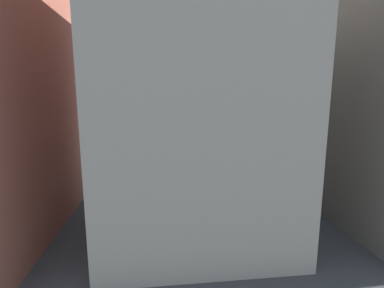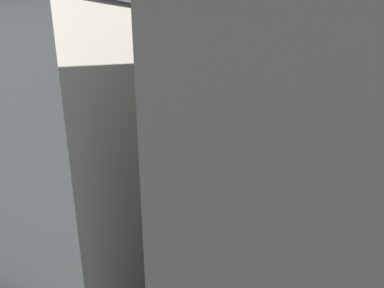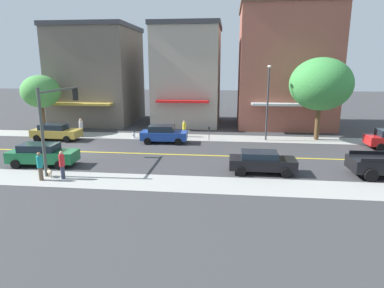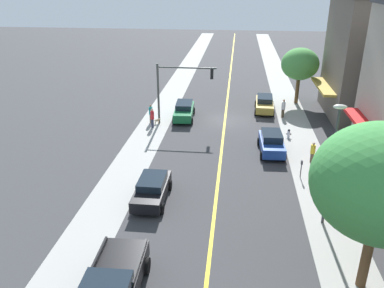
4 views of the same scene
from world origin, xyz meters
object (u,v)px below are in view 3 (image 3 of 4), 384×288
(traffic_light_mast, at_px, (55,112))
(pedestrian_yellow_shirt, at_px, (184,128))
(green_sedan_right_curb, at_px, (42,154))
(pedestrian_red_shirt, at_px, (62,164))
(street_tree_right_corner, at_px, (321,84))
(fire_hydrant, at_px, (134,134))
(parking_meter, at_px, (209,131))
(street_tree_left_near, at_px, (41,92))
(street_lamp, at_px, (268,95))
(blue_sedan_left_curb, at_px, (164,134))
(pedestrian_white_shirt, at_px, (81,127))
(pedestrian_teal_shirt, at_px, (40,165))
(black_sedan_right_curb, at_px, (262,162))
(gold_sedan_left_curb, at_px, (56,132))
(small_dog, at_px, (49,172))

(traffic_light_mast, distance_m, pedestrian_yellow_shirt, 13.68)
(green_sedan_right_curb, relative_size, pedestrian_red_shirt, 2.66)
(traffic_light_mast, bearing_deg, street_tree_right_corner, -60.41)
(fire_hydrant, bearing_deg, parking_meter, 90.08)
(street_tree_left_near, bearing_deg, street_lamp, 86.49)
(street_lamp, bearing_deg, pedestrian_yellow_shirt, -94.78)
(street_tree_left_near, relative_size, blue_sedan_left_curb, 1.41)
(street_tree_right_corner, height_order, green_sedan_right_curb, street_tree_right_corner)
(traffic_light_mast, distance_m, green_sedan_right_curb, 3.44)
(fire_hydrant, distance_m, blue_sedan_left_curb, 3.76)
(parking_meter, distance_m, pedestrian_white_shirt, 12.74)
(fire_hydrant, height_order, pedestrian_white_shirt, pedestrian_white_shirt)
(street_tree_right_corner, xyz_separation_m, traffic_light_mast, (11.34, -19.96, -1.35))
(pedestrian_teal_shirt, bearing_deg, street_lamp, -29.61)
(parking_meter, xyz_separation_m, street_lamp, (-0.51, 5.38, 3.42))
(pedestrian_yellow_shirt, bearing_deg, pedestrian_red_shirt, 78.75)
(traffic_light_mast, distance_m, pedestrian_white_shirt, 10.89)
(fire_hydrant, relative_size, pedestrian_teal_shirt, 0.42)
(green_sedan_right_curb, xyz_separation_m, pedestrian_white_shirt, (-9.64, -1.49, 0.14))
(black_sedan_right_curb, relative_size, pedestrian_red_shirt, 2.39)
(street_tree_right_corner, bearing_deg, blue_sedan_left_curb, -78.07)
(pedestrian_red_shirt, height_order, pedestrian_white_shirt, pedestrian_white_shirt)
(street_tree_right_corner, relative_size, black_sedan_right_curb, 1.78)
(green_sedan_right_curb, distance_m, gold_sedan_left_curb, 8.56)
(gold_sedan_left_curb, xyz_separation_m, pedestrian_teal_shirt, (10.89, 4.82, 0.15))
(street_tree_right_corner, relative_size, pedestrian_yellow_shirt, 4.74)
(street_tree_left_near, distance_m, small_dog, 16.64)
(gold_sedan_left_curb, distance_m, pedestrian_yellow_shirt, 12.28)
(parking_meter, relative_size, pedestrian_red_shirt, 0.71)
(traffic_light_mast, height_order, pedestrian_white_shirt, traffic_light_mast)
(pedestrian_red_shirt, distance_m, pedestrian_teal_shirt, 1.29)
(parking_meter, distance_m, pedestrian_teal_shirt, 15.88)
(black_sedan_right_curb, bearing_deg, street_tree_left_near, 152.04)
(fire_hydrant, height_order, street_lamp, street_lamp)
(street_lamp, bearing_deg, street_tree_right_corner, 99.13)
(green_sedan_right_curb, relative_size, pedestrian_white_shirt, 2.62)
(parking_meter, distance_m, blue_sedan_left_curb, 4.42)
(green_sedan_right_curb, bearing_deg, street_tree_right_corner, 24.16)
(green_sedan_right_curb, relative_size, gold_sedan_left_curb, 1.05)
(blue_sedan_left_curb, bearing_deg, green_sedan_right_curb, -134.39)
(black_sedan_right_curb, relative_size, green_sedan_right_curb, 0.90)
(green_sedan_right_curb, bearing_deg, black_sedan_right_curb, -2.60)
(pedestrian_yellow_shirt, bearing_deg, small_dog, 74.72)
(pedestrian_teal_shirt, distance_m, pedestrian_white_shirt, 12.97)
(gold_sedan_left_curb, bearing_deg, parking_meter, 9.06)
(street_tree_left_near, xyz_separation_m, pedestrian_yellow_shirt, (0.76, 15.19, -3.43))
(blue_sedan_left_curb, bearing_deg, pedestrian_yellow_shirt, 60.33)
(green_sedan_right_curb, distance_m, pedestrian_white_shirt, 9.76)
(black_sedan_right_curb, xyz_separation_m, gold_sedan_left_curb, (-7.86, -18.56, 0.03))
(pedestrian_red_shirt, bearing_deg, small_dog, -174.15)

